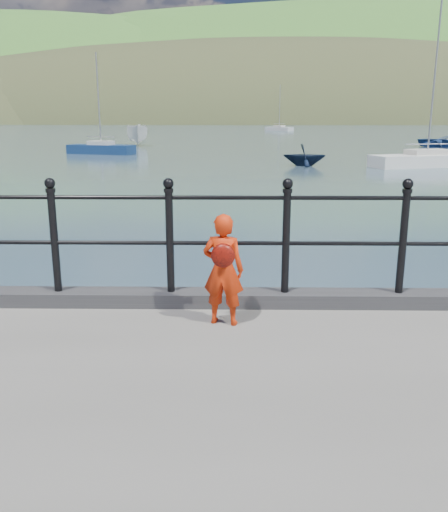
{
  "coord_description": "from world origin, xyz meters",
  "views": [
    {
      "loc": [
        0.04,
        -5.59,
        2.96
      ],
      "look_at": [
        -0.04,
        -0.2,
        1.55
      ],
      "focal_mm": 38.0,
      "sensor_mm": 36.0,
      "label": 1
    }
  ],
  "objects_px": {
    "sailboat_near": "(427,161)",
    "sailboat_deep": "(279,129)",
    "sailboat_port": "(101,150)",
    "launch_white": "(138,135)",
    "railing": "(228,229)",
    "child": "(223,269)",
    "launch_navy": "(304,155)"
  },
  "relations": [
    {
      "from": "sailboat_near",
      "to": "sailboat_deep",
      "type": "relative_size",
      "value": 1.1
    },
    {
      "from": "sailboat_near",
      "to": "sailboat_port",
      "type": "distance_m",
      "value": 23.64
    },
    {
      "from": "sailboat_deep",
      "to": "launch_white",
      "type": "bearing_deg",
      "value": -64.94
    },
    {
      "from": "launch_white",
      "to": "sailboat_deep",
      "type": "height_order",
      "value": "sailboat_deep"
    },
    {
      "from": "railing",
      "to": "sailboat_near",
      "type": "xyz_separation_m",
      "value": [
        11.36,
        26.56,
        -1.48
      ]
    },
    {
      "from": "launch_white",
      "to": "sailboat_deep",
      "type": "bearing_deg",
      "value": 59.83
    },
    {
      "from": "child",
      "to": "sailboat_near",
      "type": "bearing_deg",
      "value": -100.52
    },
    {
      "from": "child",
      "to": "launch_white",
      "type": "height_order",
      "value": "launch_white"
    },
    {
      "from": "launch_white",
      "to": "launch_navy",
      "type": "relative_size",
      "value": 2.22
    },
    {
      "from": "railing",
      "to": "sailboat_near",
      "type": "distance_m",
      "value": 28.93
    },
    {
      "from": "launch_white",
      "to": "launch_navy",
      "type": "distance_m",
      "value": 24.69
    },
    {
      "from": "child",
      "to": "sailboat_near",
      "type": "relative_size",
      "value": 0.12
    },
    {
      "from": "launch_navy",
      "to": "sailboat_near",
      "type": "distance_m",
      "value": 7.08
    },
    {
      "from": "railing",
      "to": "launch_white",
      "type": "height_order",
      "value": "railing"
    },
    {
      "from": "railing",
      "to": "sailboat_deep",
      "type": "xyz_separation_m",
      "value": [
        8.63,
        96.73,
        -1.48
      ]
    },
    {
      "from": "launch_white",
      "to": "sailboat_near",
      "type": "distance_m",
      "value": 29.4
    },
    {
      "from": "sailboat_deep",
      "to": "launch_navy",
      "type": "bearing_deg",
      "value": -48.65
    },
    {
      "from": "sailboat_near",
      "to": "sailboat_port",
      "type": "height_order",
      "value": "sailboat_near"
    },
    {
      "from": "sailboat_near",
      "to": "sailboat_port",
      "type": "relative_size",
      "value": 1.21
    },
    {
      "from": "sailboat_deep",
      "to": "railing",
      "type": "bearing_deg",
      "value": -50.19
    },
    {
      "from": "railing",
      "to": "launch_navy",
      "type": "xyz_separation_m",
      "value": [
        4.29,
        26.94,
        -1.19
      ]
    },
    {
      "from": "launch_white",
      "to": "launch_navy",
      "type": "xyz_separation_m",
      "value": [
        13.37,
        -20.75,
        -0.4
      ]
    },
    {
      "from": "launch_navy",
      "to": "sailboat_near",
      "type": "height_order",
      "value": "sailboat_near"
    },
    {
      "from": "launch_white",
      "to": "sailboat_deep",
      "type": "distance_m",
      "value": 52.14
    },
    {
      "from": "launch_white",
      "to": "sailboat_deep",
      "type": "xyz_separation_m",
      "value": [
        17.7,
        49.04,
        -0.7
      ]
    },
    {
      "from": "launch_navy",
      "to": "sailboat_deep",
      "type": "relative_size",
      "value": 0.29
    },
    {
      "from": "sailboat_port",
      "to": "child",
      "type": "bearing_deg",
      "value": -58.43
    },
    {
      "from": "launch_navy",
      "to": "railing",
      "type": "bearing_deg",
      "value": 176.16
    },
    {
      "from": "railing",
      "to": "sailboat_port",
      "type": "height_order",
      "value": "sailboat_port"
    },
    {
      "from": "sailboat_near",
      "to": "sailboat_deep",
      "type": "distance_m",
      "value": 70.22
    },
    {
      "from": "sailboat_deep",
      "to": "sailboat_port",
      "type": "bearing_deg",
      "value": -62.34
    },
    {
      "from": "child",
      "to": "sailboat_port",
      "type": "xyz_separation_m",
      "value": [
        -9.99,
        37.17,
        -1.21
      ]
    }
  ]
}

